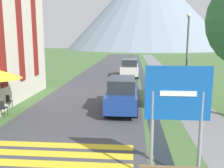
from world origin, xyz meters
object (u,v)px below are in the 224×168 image
cafe_chair_far_right (7,101)px  cafe_chair_middle (2,107)px  parked_car_near (122,94)px  streetlamp (187,49)px  parked_car_far (129,68)px  road_sign (177,106)px

cafe_chair_far_right → cafe_chair_middle: bearing=-94.9°
parked_car_near → streetlamp: 5.75m
parked_car_far → cafe_chair_far_right: 14.49m
road_sign → parked_car_far: bearing=94.5°
parked_car_near → parked_car_far: (0.24, 12.44, 0.00)m
parked_car_near → parked_car_far: same height
road_sign → cafe_chair_middle: size_ratio=3.76×
parked_car_near → streetlamp: streetlamp is taller
cafe_chair_middle → cafe_chair_far_right: (-0.39, 1.31, 0.00)m
parked_car_far → cafe_chair_far_right: (-6.58, -12.90, -0.40)m
parked_car_near → streetlamp: size_ratio=0.80×
streetlamp → cafe_chair_far_right: bearing=-160.0°
road_sign → cafe_chair_far_right: bearing=141.8°
cafe_chair_middle → streetlamp: 11.57m
road_sign → streetlamp: size_ratio=0.58×
cafe_chair_middle → road_sign: bearing=-22.8°
cafe_chair_middle → streetlamp: (10.02, 5.10, 2.71)m
road_sign → parked_car_near: (-1.75, 6.81, -1.22)m
parked_car_near → streetlamp: bearing=39.2°
road_sign → streetlamp: bearing=77.1°
road_sign → parked_car_far: 19.35m
cafe_chair_middle → cafe_chair_far_right: same height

